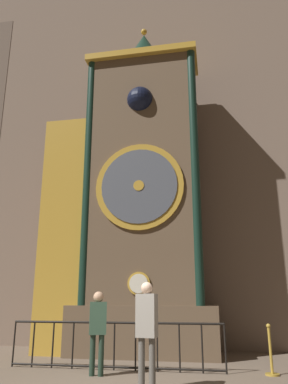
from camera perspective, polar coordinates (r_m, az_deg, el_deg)
name	(u,v)px	position (r m, az deg, el deg)	size (l,w,h in m)	color
cathedral_back_wall	(160,135)	(13.20, 2.45, 8.71)	(24.00, 0.32, 13.92)	#7A6656
clock_tower	(129,200)	(11.08, -2.27, -1.17)	(4.98, 1.83, 10.20)	brown
railing_fence	(114,343)	(8.70, -4.55, -21.95)	(4.72, 0.05, 0.98)	black
visitor_near	(98,324)	(8.08, -7.07, -19.33)	(0.39, 0.32, 1.60)	#213427
visitor_far	(147,324)	(6.75, 0.43, -19.47)	(0.37, 0.27, 1.74)	#58554F
stanchion_post	(271,359)	(8.54, 18.81, -22.89)	(0.28, 0.28, 0.97)	#B28E33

